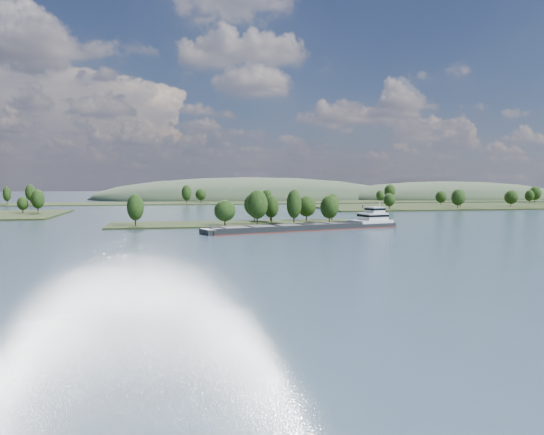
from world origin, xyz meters
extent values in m
plane|color=#375060|center=(0.00, 120.00, 0.00)|extent=(1800.00, 1800.00, 0.00)
cube|color=black|center=(0.00, 180.00, 0.00)|extent=(100.00, 30.00, 1.20)
cylinder|color=black|center=(21.45, 170.55, 2.82)|extent=(0.50, 0.50, 4.44)
ellipsoid|color=black|center=(21.45, 170.55, 8.46)|extent=(5.98, 5.98, 11.41)
cylinder|color=black|center=(9.45, 192.43, 2.54)|extent=(0.50, 0.50, 3.87)
ellipsoid|color=black|center=(9.45, 192.43, 7.46)|extent=(8.83, 8.83, 9.95)
cylinder|color=black|center=(7.02, 171.37, 2.79)|extent=(0.50, 0.50, 4.37)
ellipsoid|color=black|center=(7.02, 171.37, 8.35)|extent=(8.37, 8.37, 11.25)
cylinder|color=black|center=(14.92, 184.52, 2.29)|extent=(0.50, 0.50, 3.38)
ellipsoid|color=black|center=(14.92, 184.52, 6.58)|extent=(5.59, 5.59, 8.68)
cylinder|color=black|center=(-5.83, 169.14, 2.18)|extent=(0.50, 0.50, 3.16)
ellipsoid|color=black|center=(-5.83, 169.14, 6.20)|extent=(8.24, 8.24, 8.13)
cylinder|color=black|center=(-38.90, 174.93, 2.56)|extent=(0.50, 0.50, 3.91)
ellipsoid|color=black|center=(-38.90, 174.93, 7.53)|extent=(6.31, 6.31, 10.06)
cylinder|color=black|center=(15.03, 182.60, 2.38)|extent=(0.50, 0.50, 3.56)
ellipsoid|color=black|center=(15.03, 182.60, 6.91)|extent=(5.86, 5.86, 9.16)
cylinder|color=black|center=(42.32, 186.97, 2.48)|extent=(0.50, 0.50, 3.75)
ellipsoid|color=black|center=(42.32, 186.97, 7.25)|extent=(6.29, 6.29, 9.65)
cylinder|color=black|center=(36.22, 171.45, 2.45)|extent=(0.50, 0.50, 3.69)
ellipsoid|color=black|center=(36.22, 171.45, 7.15)|extent=(7.49, 7.49, 9.50)
cylinder|color=black|center=(30.93, 186.55, 2.34)|extent=(0.50, 0.50, 3.48)
ellipsoid|color=black|center=(30.93, 186.55, 6.76)|extent=(8.08, 8.08, 8.94)
cylinder|color=black|center=(-93.90, 270.77, 2.81)|extent=(0.50, 0.50, 4.03)
ellipsoid|color=black|center=(-93.90, 270.77, 7.93)|extent=(6.99, 6.99, 10.35)
cylinder|color=black|center=(-101.56, 271.28, 2.18)|extent=(0.50, 0.50, 2.75)
ellipsoid|color=black|center=(-101.56, 271.28, 5.68)|extent=(5.71, 5.71, 7.08)
cube|color=black|center=(230.00, 300.00, 0.00)|extent=(320.00, 90.00, 1.60)
cylinder|color=black|center=(104.83, 267.52, 2.37)|extent=(0.50, 0.50, 3.14)
ellipsoid|color=black|center=(104.83, 267.52, 6.36)|extent=(7.10, 7.10, 8.07)
cylinder|color=black|center=(258.24, 336.17, 2.93)|extent=(0.50, 0.50, 4.26)
ellipsoid|color=black|center=(258.24, 336.17, 8.34)|extent=(9.38, 9.38, 10.94)
cylinder|color=black|center=(196.93, 280.75, 2.60)|extent=(0.50, 0.50, 3.59)
ellipsoid|color=black|center=(196.93, 280.75, 7.17)|extent=(8.86, 8.86, 9.24)
cylinder|color=black|center=(148.74, 264.96, 2.75)|extent=(0.50, 0.50, 3.90)
ellipsoid|color=black|center=(148.74, 264.96, 7.71)|extent=(8.24, 8.24, 10.03)
cylinder|color=black|center=(160.29, 281.28, 2.65)|extent=(0.50, 0.50, 3.69)
ellipsoid|color=black|center=(160.29, 281.28, 7.34)|extent=(6.56, 6.56, 9.49)
cylinder|color=black|center=(165.59, 315.19, 2.44)|extent=(0.50, 0.50, 3.28)
ellipsoid|color=black|center=(165.59, 315.19, 6.61)|extent=(7.84, 7.84, 8.43)
cylinder|color=black|center=(246.91, 327.72, 2.49)|extent=(0.50, 0.50, 3.38)
ellipsoid|color=black|center=(246.91, 327.72, 6.79)|extent=(7.14, 7.14, 8.70)
cube|color=black|center=(0.00, 400.00, 0.00)|extent=(900.00, 60.00, 1.20)
cylinder|color=black|center=(-142.64, 396.91, 2.75)|extent=(0.50, 0.50, 4.31)
ellipsoid|color=black|center=(-142.64, 396.91, 8.23)|extent=(5.81, 5.81, 11.08)
cylinder|color=black|center=(147.29, 380.84, 2.19)|extent=(0.50, 0.50, 3.19)
ellipsoid|color=black|center=(147.29, 380.84, 6.25)|extent=(6.32, 6.32, 8.20)
cylinder|color=black|center=(1.54, 402.20, 2.43)|extent=(0.50, 0.50, 3.65)
ellipsoid|color=black|center=(1.54, 402.20, 7.07)|extent=(8.57, 8.57, 9.39)
cylinder|color=black|center=(171.75, 416.12, 2.97)|extent=(0.50, 0.50, 4.73)
ellipsoid|color=black|center=(171.75, 416.12, 8.99)|extent=(10.08, 10.08, 12.17)
cylinder|color=black|center=(-126.16, 396.38, 3.01)|extent=(0.50, 0.50, 4.81)
ellipsoid|color=black|center=(-126.16, 396.38, 9.12)|extent=(7.44, 7.44, 12.37)
cylinder|color=black|center=(53.93, 390.41, 2.33)|extent=(0.50, 0.50, 3.45)
ellipsoid|color=black|center=(53.93, 390.41, 6.72)|extent=(8.17, 8.17, 8.88)
cylinder|color=black|center=(-10.82, 381.67, 2.93)|extent=(0.50, 0.50, 4.66)
ellipsoid|color=black|center=(-10.82, 381.67, 8.86)|extent=(7.55, 7.55, 11.99)
ellipsoid|color=#354630|center=(260.00, 470.00, 0.00)|extent=(260.00, 140.00, 36.00)
ellipsoid|color=#354630|center=(60.00, 500.00, 0.00)|extent=(320.00, 160.00, 44.00)
cube|color=black|center=(21.29, 151.42, 0.46)|extent=(73.66, 29.22, 2.03)
cube|color=maroon|center=(21.29, 151.42, 0.05)|extent=(73.89, 29.45, 0.23)
cube|color=black|center=(12.93, 153.74, 1.76)|extent=(55.22, 16.11, 0.74)
cube|color=black|center=(15.42, 145.03, 1.76)|extent=(55.22, 16.11, 0.74)
cube|color=black|center=(14.18, 149.39, 1.62)|extent=(55.63, 23.25, 0.28)
cube|color=black|center=(-5.38, 143.80, 1.90)|extent=(10.08, 9.58, 0.32)
cube|color=black|center=(4.40, 146.59, 1.90)|extent=(10.08, 9.58, 0.32)
cube|color=black|center=(14.18, 149.39, 1.90)|extent=(10.08, 9.58, 0.32)
cube|color=black|center=(23.96, 152.18, 1.90)|extent=(10.08, 9.58, 0.32)
cube|color=black|center=(33.73, 154.98, 1.90)|extent=(10.08, 9.58, 0.32)
cube|color=black|center=(-14.72, 141.13, 0.83)|extent=(4.95, 8.76, 1.85)
cylinder|color=black|center=(-13.83, 141.38, 2.13)|extent=(0.27, 0.27, 2.03)
cube|color=silver|center=(48.85, 159.30, 2.03)|extent=(16.66, 12.60, 1.11)
cube|color=silver|center=(49.74, 159.55, 3.88)|extent=(10.92, 9.65, 2.77)
cube|color=black|center=(49.74, 159.55, 4.25)|extent=(11.15, 9.88, 0.83)
cube|color=silver|center=(50.63, 159.80, 6.29)|extent=(6.86, 6.86, 2.03)
cube|color=black|center=(50.63, 159.80, 6.66)|extent=(7.09, 7.09, 0.74)
cube|color=silver|center=(50.63, 159.80, 7.40)|extent=(7.32, 7.32, 0.18)
cylinder|color=silver|center=(52.85, 160.44, 8.51)|extent=(0.23, 0.23, 2.40)
cylinder|color=black|center=(46.31, 161.46, 7.58)|extent=(0.57, 0.57, 1.11)
camera|label=1|loc=(-28.76, -30.05, 16.87)|focal=35.00mm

